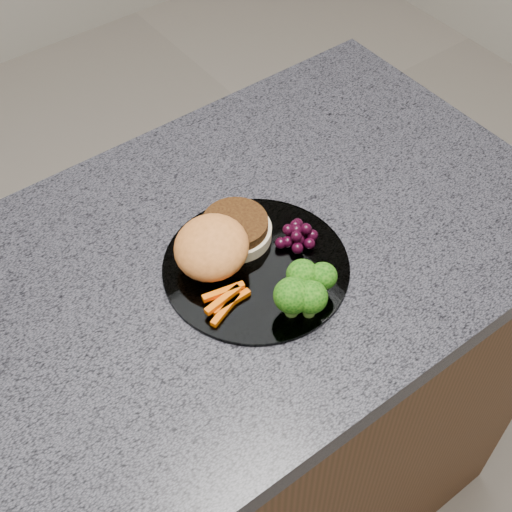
% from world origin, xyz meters
% --- Properties ---
extents(island_cabinet, '(1.20, 0.60, 0.86)m').
position_xyz_m(island_cabinet, '(0.00, 0.00, 0.43)').
color(island_cabinet, '#55321D').
rests_on(island_cabinet, ground).
extents(countertop, '(1.20, 0.60, 0.04)m').
position_xyz_m(countertop, '(0.00, 0.00, 0.88)').
color(countertop, '#45444D').
rests_on(countertop, island_cabinet).
extents(plate, '(0.26, 0.26, 0.01)m').
position_xyz_m(plate, '(0.11, -0.04, 0.90)').
color(plate, white).
rests_on(plate, countertop).
extents(burger, '(0.19, 0.16, 0.06)m').
position_xyz_m(burger, '(0.09, 0.01, 0.93)').
color(burger, beige).
rests_on(burger, plate).
extents(carrot_sticks, '(0.07, 0.05, 0.02)m').
position_xyz_m(carrot_sticks, '(0.04, -0.07, 0.91)').
color(carrot_sticks, '#F05D04').
rests_on(carrot_sticks, plate).
extents(broccoli, '(0.10, 0.08, 0.06)m').
position_xyz_m(broccoli, '(0.12, -0.13, 0.94)').
color(broccoli, '#669B38').
rests_on(broccoli, plate).
extents(grape_bunch, '(0.06, 0.06, 0.03)m').
position_xyz_m(grape_bunch, '(0.19, -0.04, 0.92)').
color(grape_bunch, black).
rests_on(grape_bunch, plate).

